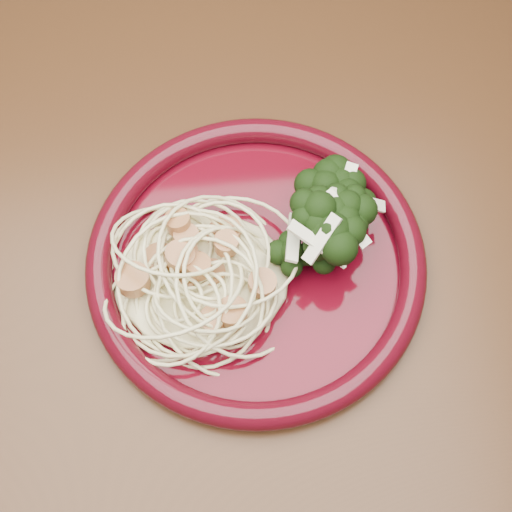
{
  "coord_description": "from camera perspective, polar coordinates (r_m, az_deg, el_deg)",
  "views": [
    {
      "loc": [
        -0.05,
        -0.28,
        1.29
      ],
      "look_at": [
        -0.03,
        -0.03,
        0.77
      ],
      "focal_mm": 50.0,
      "sensor_mm": 36.0,
      "label": 1
    }
  ],
  "objects": [
    {
      "name": "broccoli_pile",
      "position": [
        0.58,
        5.21,
        2.44
      ],
      "size": [
        0.14,
        0.18,
        0.06
      ],
      "primitive_type": "ellipsoid",
      "rotation": [
        0.0,
        0.0,
        0.28
      ],
      "color": "black",
      "rests_on": "dinner_plate"
    },
    {
      "name": "onion_garnish",
      "position": [
        0.55,
        5.5,
        4.08
      ],
      "size": [
        0.09,
        0.12,
        0.05
      ],
      "primitive_type": null,
      "rotation": [
        0.0,
        0.0,
        0.28
      ],
      "color": "#EEEDCB",
      "rests_on": "broccoli_pile"
    },
    {
      "name": "dining_table",
      "position": [
        0.7,
        2.0,
        -1.73
      ],
      "size": [
        1.2,
        0.8,
        0.75
      ],
      "color": "#472814",
      "rests_on": "ground"
    },
    {
      "name": "dinner_plate",
      "position": [
        0.59,
        -0.0,
        -0.4
      ],
      "size": [
        0.35,
        0.35,
        0.02
      ],
      "rotation": [
        0.0,
        0.0,
        0.28
      ],
      "color": "#480510",
      "rests_on": "dining_table"
    },
    {
      "name": "scallop_cluster",
      "position": [
        0.54,
        -4.58,
        0.15
      ],
      "size": [
        0.15,
        0.15,
        0.04
      ],
      "primitive_type": null,
      "rotation": [
        0.0,
        0.0,
        0.28
      ],
      "color": "tan",
      "rests_on": "spaghetti_pile"
    },
    {
      "name": "spaghetti_pile",
      "position": [
        0.57,
        -4.31,
        -1.45
      ],
      "size": [
        0.17,
        0.16,
        0.03
      ],
      "primitive_type": "ellipsoid",
      "rotation": [
        0.0,
        0.0,
        0.28
      ],
      "color": "beige",
      "rests_on": "dinner_plate"
    }
  ]
}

